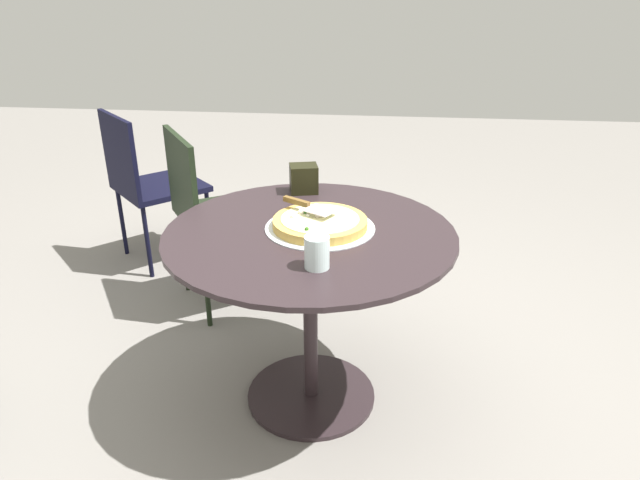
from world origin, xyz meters
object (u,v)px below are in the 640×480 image
Objects in this scene: drinking_cup at (317,252)px; patio_chair_corner at (212,205)px; patio_table at (310,273)px; pizza_on_tray at (320,223)px; napkin_dispenser at (304,179)px; patio_chair_near at (146,178)px; pizza_server at (308,206)px.

patio_chair_corner is (-0.92, -0.60, -0.24)m from drinking_cup.
patio_table is 1.15× the size of patio_chair_corner.
napkin_dispenser reaches higher than pizza_on_tray.
napkin_dispenser reaches higher than drinking_cup.
patio_chair_corner reaches higher than patio_chair_near.
patio_table is 0.23m from pizza_server.
drinking_cup is at bearing 11.88° from pizza_server.
drinking_cup is at bearing 39.09° from patio_chair_near.
pizza_on_tray is at bearing 45.39° from patio_chair_near.
napkin_dispenser is (-0.35, -0.10, 0.04)m from pizza_on_tray.
napkin_dispenser reaches higher than patio_table.
pizza_on_tray is 3.80× the size of drinking_cup.
napkin_dispenser is at bearing -168.90° from drinking_cup.
drinking_cup reaches higher than pizza_server.
napkin_dispenser is 0.13× the size of patio_chair_corner.
pizza_server is at bearing -168.12° from drinking_cup.
patio_table is 0.86m from patio_chair_corner.
drinking_cup is 1.74m from patio_chair_near.
patio_chair_near reaches higher than napkin_dispenser.
napkin_dispenser is at bearing -169.33° from patio_table.
patio_chair_corner is (-0.58, -0.52, -0.25)m from pizza_server.
patio_table is 1.17× the size of patio_chair_near.
drinking_cup is 0.66m from napkin_dispenser.
patio_chair_corner reaches higher than napkin_dispenser.
patio_chair_near is at bearing -134.52° from pizza_server.
pizza_server is (-0.05, -0.05, 0.04)m from pizza_on_tray.
pizza_server is 0.24× the size of patio_chair_near.
patio_chair_near is (-0.70, -0.96, -0.26)m from napkin_dispenser.
pizza_on_tray is 1.51m from patio_chair_near.
patio_table is at bearing -168.27° from drinking_cup.
napkin_dispenser is 0.13× the size of patio_chair_near.
patio_chair_near is (-1.05, -1.06, -0.23)m from pizza_on_tray.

